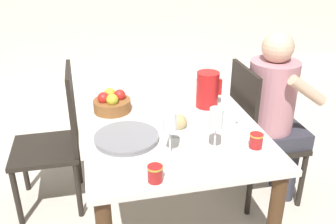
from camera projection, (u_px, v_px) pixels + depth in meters
The scene contains 14 objects.
ground_plane at pixel (160, 199), 2.61m from camera, with size 20.00×20.00×0.00m, color beige.
dining_table at pixel (159, 116), 2.33m from camera, with size 0.92×1.73×0.74m.
chair_person_side at pixel (257, 133), 2.45m from camera, with size 0.42×0.42×0.95m.
chair_opposite at pixel (57, 138), 2.39m from camera, with size 0.42×0.42×0.95m.
person_seated at pixel (275, 106), 2.37m from camera, with size 0.39×0.41×1.16m.
red_pitcher at pixel (207, 89), 2.18m from camera, with size 0.16×0.13×0.21m.
wine_glass_water at pixel (170, 124), 1.67m from camera, with size 0.06×0.06×0.22m.
wine_glass_juice at pixel (216, 121), 1.69m from camera, with size 0.06×0.06×0.22m.
teacup_near_person at pixel (229, 122), 1.98m from camera, with size 0.13×0.13×0.06m.
serving_tray at pixel (127, 138), 1.85m from camera, with size 0.32×0.32×0.03m.
bread_plate at pixel (179, 125), 1.95m from camera, with size 0.19×0.19×0.08m.
jam_jar_amber at pixel (256, 140), 1.78m from camera, with size 0.07×0.07×0.07m.
jam_jar_red at pixel (155, 173), 1.53m from camera, with size 0.07×0.07×0.07m.
fruit_bowl at pixel (112, 103), 2.15m from camera, with size 0.21×0.21×0.12m.
Camera 1 is at (-0.41, -2.05, 1.67)m, focal length 40.00 mm.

